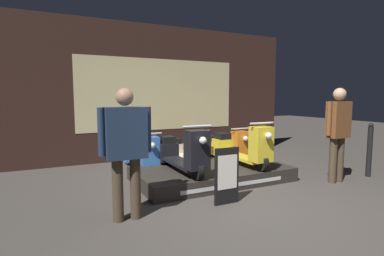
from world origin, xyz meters
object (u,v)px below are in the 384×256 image
object	(u,v)px
scooter_backrow_0	(141,155)
scooter_backrow_1	(186,151)
scooter_backrow_2	(226,148)
person_left_browsing	(126,142)
scooter_display_right	(241,147)
scooter_display_left	(182,153)
person_right_browsing	(338,128)
street_bollard	(370,150)
price_sign_board	(227,176)

from	to	relation	value
scooter_backrow_0	scooter_backrow_1	distance (m)	1.02
scooter_backrow_2	person_left_browsing	xyz separation A→B (m)	(-2.90, -2.33, 0.64)
scooter_display_right	scooter_backrow_0	distance (m)	2.03
scooter_display_left	person_right_browsing	bearing A→B (deg)	-22.29
street_bollard	scooter_backrow_1	bearing A→B (deg)	139.05
scooter_display_left	person_left_browsing	size ratio (longest dim) A/B	1.03
person_right_browsing	scooter_backrow_0	bearing A→B (deg)	140.73
scooter_display_left	scooter_backrow_0	distance (m)	1.36
scooter_display_left	street_bollard	distance (m)	3.55
scooter_display_right	person_left_browsing	world-z (taller)	person_left_browsing
scooter_display_left	scooter_backrow_1	world-z (taller)	scooter_display_left
person_left_browsing	price_sign_board	size ratio (longest dim) A/B	2.00
scooter_backrow_1	person_right_browsing	bearing A→B (deg)	-51.89
scooter_backrow_1	person_left_browsing	distance (m)	3.06
person_right_browsing	price_sign_board	world-z (taller)	person_right_browsing
person_right_browsing	street_bollard	world-z (taller)	person_right_browsing
scooter_backrow_1	price_sign_board	size ratio (longest dim) A/B	2.06
scooter_display_left	scooter_backrow_2	size ratio (longest dim) A/B	1.00
scooter_backrow_0	person_right_browsing	xyz separation A→B (m)	(2.85, -2.33, 0.64)
scooter_display_left	scooter_backrow_0	world-z (taller)	scooter_display_left
scooter_backrow_1	street_bollard	bearing A→B (deg)	-40.95
street_bollard	scooter_display_left	bearing A→B (deg)	162.83
person_right_browsing	price_sign_board	bearing A→B (deg)	-178.19
scooter_backrow_0	scooter_backrow_2	world-z (taller)	same
scooter_display_right	person_right_browsing	xyz separation A→B (m)	(1.30, -1.03, 0.40)
scooter_display_right	scooter_backrow_2	size ratio (longest dim) A/B	1.00
scooter_backrow_2	price_sign_board	bearing A→B (deg)	-122.22
scooter_display_left	price_sign_board	bearing A→B (deg)	-79.92
scooter_backrow_1	street_bollard	world-z (taller)	street_bollard
scooter_backrow_0	person_left_browsing	world-z (taller)	person_left_browsing
scooter_display_left	scooter_backrow_1	xyz separation A→B (m)	(0.69, 1.30, -0.24)
scooter_display_left	person_right_browsing	world-z (taller)	person_right_browsing
scooter_display_left	scooter_display_right	world-z (taller)	same
scooter_backrow_0	price_sign_board	xyz separation A→B (m)	(0.53, -2.40, 0.09)
scooter_backrow_2	person_right_browsing	world-z (taller)	person_right_browsing
scooter_display_right	price_sign_board	size ratio (longest dim) A/B	2.06
scooter_backrow_1	street_bollard	size ratio (longest dim) A/B	1.62
scooter_backrow_1	person_left_browsing	size ratio (longest dim) A/B	1.03
scooter_display_right	person_right_browsing	size ratio (longest dim) A/B	1.00
price_sign_board	scooter_display_left	bearing A→B (deg)	100.08
scooter_backrow_1	price_sign_board	world-z (taller)	scooter_backrow_1
scooter_backrow_2	person_left_browsing	size ratio (longest dim) A/B	1.03
scooter_backrow_0	street_bollard	xyz separation A→B (m)	(3.72, -2.34, 0.19)
scooter_backrow_0	scooter_backrow_2	distance (m)	2.04
scooter_backrow_1	scooter_backrow_0	bearing A→B (deg)	180.00
scooter_display_right	scooter_backrow_0	size ratio (longest dim) A/B	1.00
scooter_display_left	scooter_display_right	size ratio (longest dim) A/B	1.00
scooter_backrow_2	scooter_backrow_1	bearing A→B (deg)	180.00
person_left_browsing	person_right_browsing	size ratio (longest dim) A/B	0.97
price_sign_board	street_bollard	xyz separation A→B (m)	(3.19, 0.06, 0.10)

